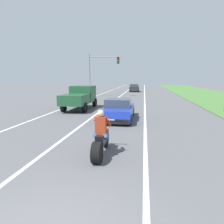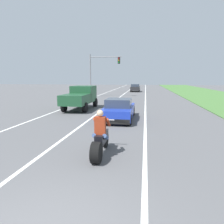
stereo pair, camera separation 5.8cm
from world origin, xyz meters
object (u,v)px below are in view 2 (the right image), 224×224
traffic_light_mast_near (100,69)px  sports_car_blue (119,110)px  pickup_truck_left_lane_dark_green (81,96)px  motorcycle_with_rider (100,140)px  distant_car_far_ahead (135,88)px

traffic_light_mast_near → sports_car_blue: bearing=-73.3°
sports_car_blue → pickup_truck_left_lane_dark_green: bearing=134.4°
motorcycle_with_rider → pickup_truck_left_lane_dark_green: (-4.03, 10.35, 0.51)m
motorcycle_with_rider → pickup_truck_left_lane_dark_green: bearing=111.3°
sports_car_blue → traffic_light_mast_near: size_ratio=0.72×
pickup_truck_left_lane_dark_green → distant_car_far_ahead: bearing=81.7°
pickup_truck_left_lane_dark_green → motorcycle_with_rider: bearing=-68.7°
distant_car_far_ahead → traffic_light_mast_near: bearing=-110.3°
motorcycle_with_rider → sports_car_blue: (-0.18, 6.42, 0.04)m
sports_car_blue → traffic_light_mast_near: 17.02m
motorcycle_with_rider → sports_car_blue: bearing=91.6°
sports_car_blue → distant_car_far_ahead: distant_car_far_ahead is taller
motorcycle_with_rider → traffic_light_mast_near: bearing=102.5°
traffic_light_mast_near → pickup_truck_left_lane_dark_green: bearing=-85.5°
motorcycle_with_rider → distant_car_far_ahead: bearing=90.8°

